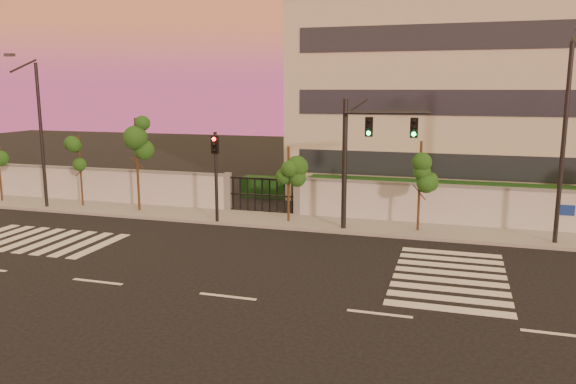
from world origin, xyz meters
name	(u,v)px	position (x,y,z in m)	size (l,w,h in m)	color
ground	(228,297)	(0.00, 0.00, 0.00)	(120.00, 120.00, 0.00)	black
sidewalk	(308,223)	(0.00, 10.50, 0.07)	(60.00, 3.00, 0.15)	gray
perimeter_wall	(318,198)	(0.10, 12.00, 1.07)	(60.00, 0.36, 2.20)	#B1B3B8
hedge_row	(347,195)	(1.17, 14.74, 0.82)	(41.00, 4.25, 1.80)	#163610
institutional_building	(492,98)	(9.00, 21.99, 6.16)	(24.40, 12.40, 12.25)	beige
road_markings	(228,260)	(-1.58, 3.76, 0.01)	(57.00, 7.62, 0.02)	silver
street_tree_b	(80,155)	(-13.39, 10.56, 3.07)	(1.41, 1.12, 4.16)	#382314
street_tree_c	(137,144)	(-9.58, 10.37, 3.83)	(1.64, 1.30, 5.21)	#382314
street_tree_d	(289,167)	(-0.97, 10.30, 2.90)	(1.44, 1.15, 3.94)	#382314
street_tree_e	(421,166)	(5.45, 10.27, 3.22)	(1.50, 1.19, 4.38)	#382314
traffic_signal_main	(362,149)	(2.76, 9.63, 3.98)	(3.93, 1.20, 6.30)	black
traffic_signal_secondary	(216,166)	(-4.42, 9.14, 2.96)	(0.36, 0.35, 4.66)	black
streetlight_west	(38,128)	(-15.21, 9.56, 4.61)	(0.51, 2.05, 8.53)	black
streetlight_east	(565,133)	(11.32, 9.59, 4.91)	(0.54, 2.19, 9.09)	black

